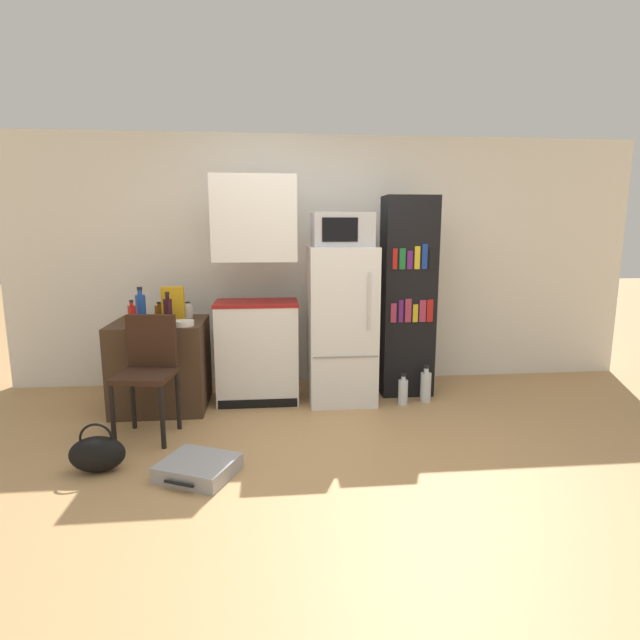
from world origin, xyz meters
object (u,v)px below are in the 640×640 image
(microwave, at_px, (342,230))
(water_bottle_middle, at_px, (403,391))
(bottle_milk_white, at_px, (188,311))
(bookshelf, at_px, (407,297))
(bowl, at_px, (184,323))
(water_bottle_front, at_px, (426,386))
(bottle_ketchup_red, at_px, (132,315))
(bottle_blue_soda, at_px, (141,308))
(suitcase_large_flat, at_px, (198,468))
(chair, at_px, (148,364))
(side_table, at_px, (161,365))
(refrigerator, at_px, (341,325))
(bottle_clear_short, at_px, (138,310))
(handbag, at_px, (97,454))
(bottle_amber_beer, at_px, (160,311))
(bottle_wine_dark, at_px, (168,311))
(kitchen_hutch, at_px, (256,300))

(microwave, height_order, water_bottle_middle, microwave)
(bottle_milk_white, relative_size, water_bottle_middle, 0.50)
(bookshelf, height_order, bowl, bookshelf)
(microwave, relative_size, water_bottle_front, 1.51)
(bottle_ketchup_red, height_order, bottle_blue_soda, bottle_blue_soda)
(bookshelf, bearing_deg, water_bottle_front, -64.55)
(bowl, bearing_deg, bottle_milk_white, 94.37)
(suitcase_large_flat, bearing_deg, water_bottle_middle, 59.94)
(microwave, height_order, chair, microwave)
(bookshelf, distance_m, water_bottle_middle, 0.89)
(bottle_milk_white, distance_m, bowl, 0.41)
(side_table, height_order, bottle_blue_soda, bottle_blue_soda)
(refrigerator, bearing_deg, bottle_milk_white, 174.92)
(microwave, bearing_deg, bottle_clear_short, 178.82)
(side_table, height_order, handbag, side_table)
(bottle_amber_beer, bearing_deg, bottle_wine_dark, -65.84)
(bookshelf, height_order, bottle_milk_white, bookshelf)
(bottle_ketchup_red, bearing_deg, bowl, -3.98)
(bottle_milk_white, bearing_deg, refrigerator, -5.08)
(refrigerator, xyz_separation_m, microwave, (-0.00, -0.00, 0.86))
(handbag, bearing_deg, bottle_milk_white, 73.96)
(kitchen_hutch, distance_m, bottle_milk_white, 0.64)
(side_table, height_order, water_bottle_front, side_table)
(side_table, height_order, bottle_milk_white, bottle_milk_white)
(bookshelf, bearing_deg, bottle_clear_short, -177.77)
(bottle_amber_beer, relative_size, suitcase_large_flat, 0.25)
(refrigerator, height_order, bowl, refrigerator)
(side_table, bearing_deg, bottle_blue_soda, -155.25)
(bottle_milk_white, relative_size, bottle_clear_short, 0.70)
(chair, relative_size, water_bottle_middle, 3.19)
(bottle_wine_dark, height_order, water_bottle_middle, bottle_wine_dark)
(refrigerator, xyz_separation_m, bottle_wine_dark, (-1.51, -0.19, 0.19))
(bookshelf, relative_size, bottle_clear_short, 9.19)
(bottle_wine_dark, distance_m, suitcase_large_flat, 1.52)
(bottle_milk_white, xyz_separation_m, bottle_amber_beer, (-0.25, 0.00, 0.00))
(bottle_amber_beer, relative_size, chair, 0.16)
(bottle_wine_dark, bearing_deg, handbag, -104.83)
(side_table, bearing_deg, bowl, -42.68)
(bottle_wine_dark, relative_size, bottle_blue_soda, 0.88)
(bottle_wine_dark, distance_m, bowl, 0.20)
(side_table, xyz_separation_m, refrigerator, (1.62, 0.05, 0.32))
(bottle_wine_dark, bearing_deg, bowl, -35.34)
(side_table, relative_size, bookshelf, 0.42)
(bottle_ketchup_red, height_order, water_bottle_middle, bottle_ketchup_red)
(bowl, distance_m, water_bottle_middle, 2.03)
(kitchen_hutch, relative_size, water_bottle_middle, 7.00)
(bottle_ketchup_red, relative_size, bottle_amber_beer, 1.51)
(bottle_amber_beer, xyz_separation_m, chair, (0.07, -0.78, -0.28))
(kitchen_hutch, bearing_deg, bottle_amber_beer, 175.81)
(microwave, height_order, bottle_milk_white, microwave)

